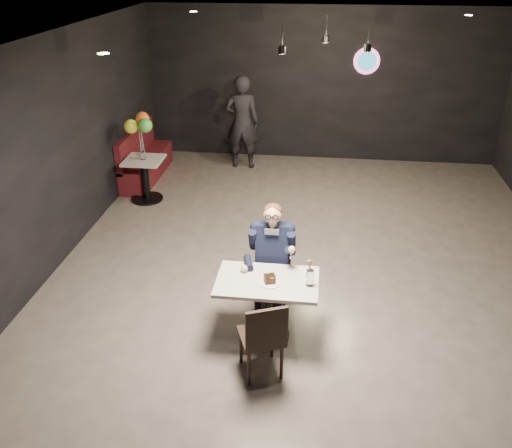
# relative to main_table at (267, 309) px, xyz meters

# --- Properties ---
(floor) EXTENTS (9.00, 9.00, 0.00)m
(floor) POSITION_rel_main_table_xyz_m (0.48, 1.48, -0.38)
(floor) COLOR gray
(floor) RESTS_ON ground
(wall_sign) EXTENTS (0.50, 0.06, 0.50)m
(wall_sign) POSITION_rel_main_table_xyz_m (1.28, 5.95, 1.62)
(wall_sign) COLOR pink
(wall_sign) RESTS_ON floor
(pendant_lights) EXTENTS (1.40, 1.20, 0.36)m
(pendant_lights) POSITION_rel_main_table_xyz_m (0.48, 3.48, 2.51)
(pendant_lights) COLOR black
(pendant_lights) RESTS_ON floor
(main_table) EXTENTS (1.10, 0.70, 0.75)m
(main_table) POSITION_rel_main_table_xyz_m (0.00, 0.00, 0.00)
(main_table) COLOR silver
(main_table) RESTS_ON floor
(chair_far) EXTENTS (0.42, 0.46, 0.92)m
(chair_far) POSITION_rel_main_table_xyz_m (0.00, 0.55, 0.09)
(chair_far) COLOR black
(chair_far) RESTS_ON floor
(chair_near) EXTENTS (0.56, 0.58, 0.92)m
(chair_near) POSITION_rel_main_table_xyz_m (0.00, -0.56, 0.09)
(chair_near) COLOR black
(chair_near) RESTS_ON floor
(seated_man) EXTENTS (0.60, 0.80, 1.44)m
(seated_man) POSITION_rel_main_table_xyz_m (0.00, 0.55, 0.34)
(seated_man) COLOR black
(seated_man) RESTS_ON floor
(dessert_plate) EXTENTS (0.22, 0.22, 0.01)m
(dessert_plate) POSITION_rel_main_table_xyz_m (0.03, -0.06, 0.38)
(dessert_plate) COLOR white
(dessert_plate) RESTS_ON main_table
(cake_slice) EXTENTS (0.14, 0.13, 0.08)m
(cake_slice) POSITION_rel_main_table_xyz_m (0.03, -0.05, 0.43)
(cake_slice) COLOR black
(cake_slice) RESTS_ON dessert_plate
(mint_leaf) EXTENTS (0.06, 0.04, 0.01)m
(mint_leaf) POSITION_rel_main_table_xyz_m (0.05, -0.08, 0.47)
(mint_leaf) COLOR #2C8735
(mint_leaf) RESTS_ON cake_slice
(sundae_glass) EXTENTS (0.08, 0.08, 0.18)m
(sundae_glass) POSITION_rel_main_table_xyz_m (0.46, -0.04, 0.47)
(sundae_glass) COLOR silver
(sundae_glass) RESTS_ON main_table
(wafer_cone) EXTENTS (0.07, 0.07, 0.12)m
(wafer_cone) POSITION_rel_main_table_xyz_m (0.44, -0.04, 0.61)
(wafer_cone) COLOR #B5894A
(wafer_cone) RESTS_ON sundae_glass
(booth_bench) EXTENTS (0.47, 1.89, 0.95)m
(booth_bench) POSITION_rel_main_table_xyz_m (-2.77, 4.46, 0.10)
(booth_bench) COLOR #460F0F
(booth_bench) RESTS_ON floor
(side_table) EXTENTS (0.63, 0.63, 0.79)m
(side_table) POSITION_rel_main_table_xyz_m (-2.47, 3.46, 0.02)
(side_table) COLOR silver
(side_table) RESTS_ON floor
(balloon_vase) EXTENTS (0.09, 0.09, 0.14)m
(balloon_vase) POSITION_rel_main_table_xyz_m (-2.47, 3.46, 0.44)
(balloon_vase) COLOR silver
(balloon_vase) RESTS_ON side_table
(balloon_bunch) EXTENTS (0.43, 0.43, 0.71)m
(balloon_bunch) POSITION_rel_main_table_xyz_m (-2.47, 3.46, 0.88)
(balloon_bunch) COLOR #F8FF35
(balloon_bunch) RESTS_ON balloon_vase
(passerby) EXTENTS (0.67, 0.44, 1.82)m
(passerby) POSITION_rel_main_table_xyz_m (-1.05, 5.27, 0.53)
(passerby) COLOR black
(passerby) RESTS_ON floor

